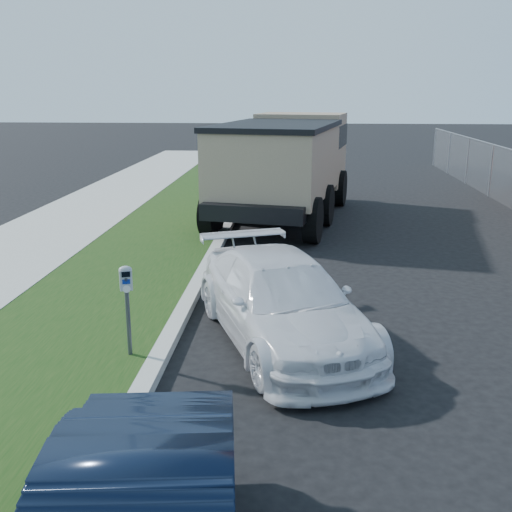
{
  "coord_description": "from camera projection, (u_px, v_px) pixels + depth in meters",
  "views": [
    {
      "loc": [
        -0.75,
        -8.41,
        3.63
      ],
      "look_at": [
        -1.4,
        1.0,
        1.0
      ],
      "focal_mm": 42.0,
      "sensor_mm": 36.0,
      "label": 1
    }
  ],
  "objects": [
    {
      "name": "streetside",
      "position": [
        40.0,
        285.0,
        11.28
      ],
      "size": [
        6.12,
        50.0,
        0.15
      ],
      "color": "#999991",
      "rests_on": "ground"
    },
    {
      "name": "dump_truck",
      "position": [
        286.0,
        161.0,
        17.35
      ],
      "size": [
        4.13,
        7.78,
        2.9
      ],
      "rotation": [
        0.0,
        0.0,
        -0.19
      ],
      "color": "black",
      "rests_on": "ground"
    },
    {
      "name": "white_wagon",
      "position": [
        281.0,
        299.0,
        8.87
      ],
      "size": [
        3.25,
        4.71,
        1.27
      ],
      "primitive_type": "imported",
      "rotation": [
        0.0,
        0.0,
        0.38
      ],
      "color": "silver",
      "rests_on": "ground"
    },
    {
      "name": "parking_meter",
      "position": [
        127.0,
        291.0,
        7.96
      ],
      "size": [
        0.2,
        0.17,
        1.27
      ],
      "rotation": [
        0.0,
        0.0,
        0.34
      ],
      "color": "#3F4247",
      "rests_on": "ground"
    },
    {
      "name": "ground",
      "position": [
        344.0,
        339.0,
        9.01
      ],
      "size": [
        120.0,
        120.0,
        0.0
      ],
      "primitive_type": "plane",
      "color": "black",
      "rests_on": "ground"
    }
  ]
}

